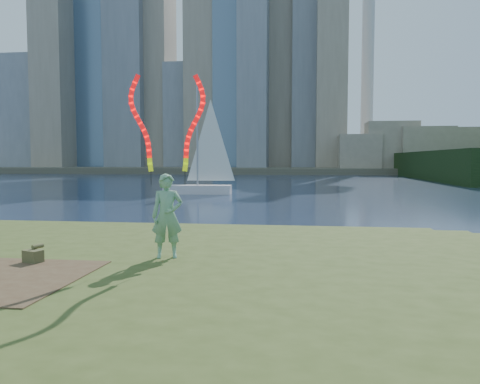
# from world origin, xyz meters

# --- Properties ---
(ground) EXTENTS (320.00, 320.00, 0.00)m
(ground) POSITION_xyz_m (0.00, 0.00, 0.00)
(ground) COLOR #18243D
(ground) RESTS_ON ground
(grassy_knoll) EXTENTS (20.00, 18.00, 0.80)m
(grassy_knoll) POSITION_xyz_m (0.00, -2.30, 0.34)
(grassy_knoll) COLOR #3C4C1B
(grassy_knoll) RESTS_ON ground
(far_shore) EXTENTS (320.00, 40.00, 1.20)m
(far_shore) POSITION_xyz_m (0.00, 95.00, 0.60)
(far_shore) COLOR #504B3B
(far_shore) RESTS_ON ground
(observation_tower) EXTENTS (10.00, 10.00, 58.00)m
(observation_tower) POSITION_xyz_m (18.00, 102.00, 39.11)
(observation_tower) COLOR silver
(observation_tower) RESTS_ON far_shore
(woman_with_ribbons) EXTENTS (2.04, 0.69, 4.13)m
(woman_with_ribbons) POSITION_xyz_m (0.39, -1.11, 2.19)
(woman_with_ribbons) COLOR #146727
(woman_with_ribbons) RESTS_ON grassy_knoll
(canvas_bag) EXTENTS (0.43, 0.48, 0.35)m
(canvas_bag) POSITION_xyz_m (-2.10, -1.98, 0.94)
(canvas_bag) COLOR #4E512B
(canvas_bag) RESTS_ON grassy_knoll
(sailboat) EXTENTS (5.90, 2.05, 8.90)m
(sailboat) POSITION_xyz_m (-5.07, 27.26, 1.53)
(sailboat) COLOR silver
(sailboat) RESTS_ON ground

